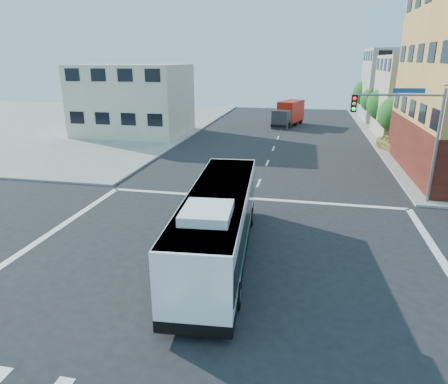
# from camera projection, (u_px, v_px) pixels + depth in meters

# --- Properties ---
(ground) EXTENTS (120.00, 120.00, 0.00)m
(ground) POSITION_uv_depth(u_px,v_px,m) (221.00, 271.00, 16.99)
(ground) COLOR black
(ground) RESTS_ON ground
(sidewalk_nw) EXTENTS (50.00, 50.00, 0.15)m
(sidewalk_nw) POSITION_uv_depth(u_px,v_px,m) (31.00, 122.00, 56.23)
(sidewalk_nw) COLOR gray
(sidewalk_nw) RESTS_ON ground
(building_east_near) EXTENTS (12.06, 10.06, 9.00)m
(building_east_near) POSITION_uv_depth(u_px,v_px,m) (437.00, 98.00, 43.83)
(building_east_near) COLOR tan
(building_east_near) RESTS_ON ground
(building_east_far) EXTENTS (12.06, 10.06, 10.00)m
(building_east_far) POSITION_uv_depth(u_px,v_px,m) (409.00, 85.00, 56.67)
(building_east_far) COLOR #A0A09B
(building_east_far) RESTS_ON ground
(building_west) EXTENTS (12.06, 10.06, 8.00)m
(building_west) POSITION_uv_depth(u_px,v_px,m) (133.00, 100.00, 46.85)
(building_west) COLOR beige
(building_west) RESTS_ON ground
(signal_mast_ne) EXTENTS (7.91, 1.13, 8.07)m
(signal_mast_ne) POSITION_uv_depth(u_px,v_px,m) (409.00, 123.00, 23.52)
(signal_mast_ne) COLOR gray
(signal_mast_ne) RESTS_ON ground
(street_tree_a) EXTENTS (3.60, 3.60, 5.53)m
(street_tree_a) POSITION_uv_depth(u_px,v_px,m) (398.00, 112.00, 39.48)
(street_tree_a) COLOR #3C2A16
(street_tree_a) RESTS_ON ground
(street_tree_b) EXTENTS (3.80, 3.80, 5.79)m
(street_tree_b) POSITION_uv_depth(u_px,v_px,m) (384.00, 102.00, 46.86)
(street_tree_b) COLOR #3C2A16
(street_tree_b) RESTS_ON ground
(street_tree_c) EXTENTS (3.40, 3.40, 5.29)m
(street_tree_c) POSITION_uv_depth(u_px,v_px,m) (374.00, 98.00, 54.38)
(street_tree_c) COLOR #3C2A16
(street_tree_c) RESTS_ON ground
(street_tree_d) EXTENTS (4.00, 4.00, 6.03)m
(street_tree_d) POSITION_uv_depth(u_px,v_px,m) (367.00, 91.00, 61.67)
(street_tree_d) COLOR #3C2A16
(street_tree_d) RESTS_ON ground
(transit_bus) EXTENTS (3.47, 12.03, 3.51)m
(transit_bus) POSITION_uv_depth(u_px,v_px,m) (218.00, 223.00, 17.63)
(transit_bus) COLOR black
(transit_bus) RESTS_ON ground
(box_truck) EXTENTS (4.06, 7.48, 3.24)m
(box_truck) POSITION_uv_depth(u_px,v_px,m) (288.00, 114.00, 53.38)
(box_truck) COLOR #2A292F
(box_truck) RESTS_ON ground
(parked_car) EXTENTS (2.98, 5.13, 1.64)m
(parked_car) POSITION_uv_depth(u_px,v_px,m) (394.00, 144.00, 38.53)
(parked_car) COLOR tan
(parked_car) RESTS_ON ground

